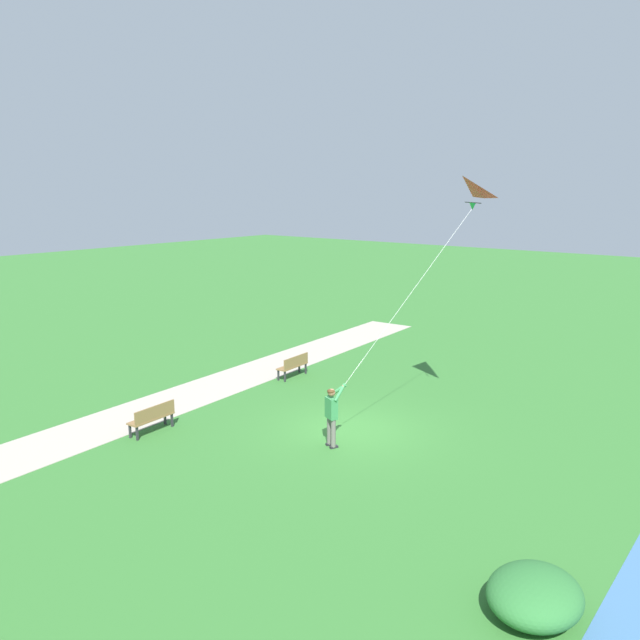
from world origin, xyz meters
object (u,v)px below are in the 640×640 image
(park_bench_far_walkway, at_px, (153,417))
(lakeside_shrub, at_px, (535,595))
(person_kite_flyer, at_px, (332,412))
(park_bench_near_walkway, at_px, (294,365))
(flying_kite, at_px, (462,194))

(park_bench_far_walkway, distance_m, lakeside_shrub, 12.09)
(person_kite_flyer, distance_m, park_bench_near_walkway, 6.93)
(park_bench_far_walkway, bearing_deg, park_bench_near_walkway, -86.67)
(person_kite_flyer, bearing_deg, lakeside_shrub, 153.01)
(flying_kite, xyz_separation_m, park_bench_near_walkway, (7.00, -0.39, -6.56))
(park_bench_far_walkway, relative_size, lakeside_shrub, 0.83)
(park_bench_near_walkway, xyz_separation_m, park_bench_far_walkway, (-0.41, 6.99, 0.00))
(flying_kite, distance_m, park_bench_far_walkway, 11.41)
(flying_kite, bearing_deg, park_bench_near_walkway, -3.18)
(park_bench_near_walkway, bearing_deg, park_bench_far_walkway, 93.33)
(flying_kite, relative_size, park_bench_far_walkway, 3.77)
(person_kite_flyer, bearing_deg, park_bench_far_walkway, 27.46)
(flying_kite, bearing_deg, person_kite_flyer, 67.06)
(park_bench_near_walkway, bearing_deg, person_kite_flyer, 139.85)
(lakeside_shrub, bearing_deg, person_kite_flyer, -26.99)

